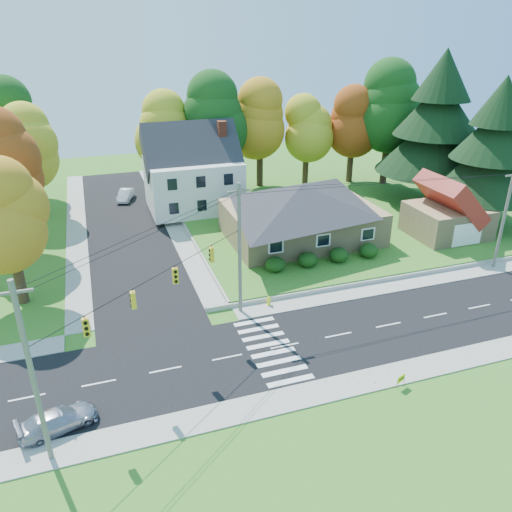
{
  "coord_description": "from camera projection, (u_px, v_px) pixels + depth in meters",
  "views": [
    {
      "loc": [
        -10.74,
        -25.71,
        19.5
      ],
      "look_at": [
        0.68,
        8.0,
        3.05
      ],
      "focal_mm": 35.0,
      "sensor_mm": 36.0,
      "label": 1
    }
  ],
  "objects": [
    {
      "name": "conifer_east_a",
      "position": [
        437.0,
        125.0,
        56.25
      ],
      "size": [
        12.8,
        12.8,
        16.96
      ],
      "color": "#3F2A19",
      "rests_on": "lawn"
    },
    {
      "name": "tree_west_2",
      "position": [
        25.0,
        148.0,
        52.7
      ],
      "size": [
        6.72,
        6.72,
        12.51
      ],
      "color": "#3F2A19",
      "rests_on": "ground"
    },
    {
      "name": "tree_west_3",
      "position": [
        10.0,
        123.0,
        58.44
      ],
      "size": [
        7.84,
        7.84,
        14.6
      ],
      "color": "#3F2A19",
      "rests_on": "ground"
    },
    {
      "name": "tree_lot_0",
      "position": [
        164.0,
        131.0,
        58.58
      ],
      "size": [
        6.72,
        6.72,
        12.51
      ],
      "color": "#3F2A19",
      "rests_on": "lawn"
    },
    {
      "name": "road_cross",
      "position": [
        126.0,
        226.0,
        53.43
      ],
      "size": [
        8.0,
        44.0,
        0.02
      ],
      "primitive_type": "cube",
      "color": "black",
      "rests_on": "ground"
    },
    {
      "name": "conifer_east_b",
      "position": [
        494.0,
        149.0,
        50.13
      ],
      "size": [
        11.2,
        11.2,
        14.84
      ],
      "color": "#3F2A19",
      "rests_on": "lawn"
    },
    {
      "name": "white_car",
      "position": [
        125.0,
        195.0,
        61.08
      ],
      "size": [
        2.53,
        4.19,
        1.3
      ],
      "primitive_type": "imported",
      "rotation": [
        0.0,
        0.0,
        -0.31
      ],
      "color": "silver",
      "rests_on": "road_cross"
    },
    {
      "name": "fire_hydrant",
      "position": [
        269.0,
        301.0,
        38.08
      ],
      "size": [
        0.46,
        0.36,
        0.81
      ],
      "color": "yellow",
      "rests_on": "ground"
    },
    {
      "name": "traffic_infrastructure",
      "position": [
        277.0,
        269.0,
        32.37
      ],
      "size": [
        38.1,
        10.66,
        10.0
      ],
      "color": "#666059",
      "rests_on": "ground"
    },
    {
      "name": "tree_lot_5",
      "position": [
        391.0,
        107.0,
        62.47
      ],
      "size": [
        8.4,
        8.4,
        15.64
      ],
      "color": "#3F2A19",
      "rests_on": "lawn"
    },
    {
      "name": "tree_lot_2",
      "position": [
        260.0,
        119.0,
        61.8
      ],
      "size": [
        7.28,
        7.28,
        13.56
      ],
      "color": "#3F2A19",
      "rests_on": "lawn"
    },
    {
      "name": "silver_sedan",
      "position": [
        58.0,
        420.0,
        26.29
      ],
      "size": [
        4.39,
        2.74,
        1.19
      ],
      "primitive_type": "imported",
      "rotation": [
        0.0,
        0.0,
        1.85
      ],
      "color": "#A1A0B0",
      "rests_on": "road_main"
    },
    {
      "name": "tree_west_1",
      "position": [
        2.0,
        165.0,
        43.53
      ],
      "size": [
        7.28,
        7.28,
        13.56
      ],
      "color": "#3F2A19",
      "rests_on": "ground"
    },
    {
      "name": "hedge_row",
      "position": [
        323.0,
        257.0,
        43.54
      ],
      "size": [
        10.7,
        1.7,
        1.27
      ],
      "color": "#163A10",
      "rests_on": "lawn"
    },
    {
      "name": "tree_lot_4",
      "position": [
        353.0,
        122.0,
        63.85
      ],
      "size": [
        6.72,
        6.72,
        12.51
      ],
      "color": "#3F2A19",
      "rests_on": "lawn"
    },
    {
      "name": "yard_sign",
      "position": [
        401.0,
        379.0,
        29.36
      ],
      "size": [
        0.65,
        0.28,
        0.85
      ],
      "color": "black",
      "rests_on": "ground"
    },
    {
      "name": "ground",
      "position": [
        285.0,
        346.0,
        33.41
      ],
      "size": [
        120.0,
        120.0,
        0.0
      ],
      "primitive_type": "plane",
      "color": "#3D7923"
    },
    {
      "name": "ranch_house",
      "position": [
        301.0,
        211.0,
        48.13
      ],
      "size": [
        14.6,
        10.6,
        5.4
      ],
      "color": "tan",
      "rests_on": "lawn"
    },
    {
      "name": "colonial_house",
      "position": [
        193.0,
        173.0,
        55.57
      ],
      "size": [
        10.4,
        8.4,
        9.6
      ],
      "color": "silver",
      "rests_on": "lawn"
    },
    {
      "name": "sidewalk_north",
      "position": [
        260.0,
        309.0,
        37.69
      ],
      "size": [
        90.0,
        2.0,
        0.08
      ],
      "primitive_type": "cube",
      "color": "#9C9A90",
      "rests_on": "ground"
    },
    {
      "name": "lawn",
      "position": [
        324.0,
        217.0,
        55.15
      ],
      "size": [
        30.0,
        30.0,
        0.5
      ],
      "primitive_type": "cube",
      "color": "#3D7923",
      "rests_on": "ground"
    },
    {
      "name": "tree_west_0",
      "position": [
        5.0,
        215.0,
        35.77
      ],
      "size": [
        6.16,
        6.16,
        11.47
      ],
      "color": "#3F2A19",
      "rests_on": "ground"
    },
    {
      "name": "sidewalk_south",
      "position": [
        316.0,
        393.0,
        29.1
      ],
      "size": [
        90.0,
        2.0,
        0.08
      ],
      "primitive_type": "cube",
      "color": "#9C9A90",
      "rests_on": "ground"
    },
    {
      "name": "tree_lot_3",
      "position": [
        307.0,
        129.0,
        63.23
      ],
      "size": [
        6.16,
        6.16,
        11.47
      ],
      "color": "#3F2A19",
      "rests_on": "lawn"
    },
    {
      "name": "tree_lot_1",
      "position": [
        215.0,
        118.0,
        58.92
      ],
      "size": [
        7.84,
        7.84,
        14.6
      ],
      "color": "#3F2A19",
      "rests_on": "lawn"
    },
    {
      "name": "garage",
      "position": [
        448.0,
        213.0,
        48.93
      ],
      "size": [
        7.3,
        6.3,
        4.6
      ],
      "color": "tan",
      "rests_on": "lawn"
    },
    {
      "name": "road_main",
      "position": [
        285.0,
        346.0,
        33.41
      ],
      "size": [
        90.0,
        8.0,
        0.02
      ],
      "primitive_type": "cube",
      "color": "black",
      "rests_on": "ground"
    }
  ]
}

